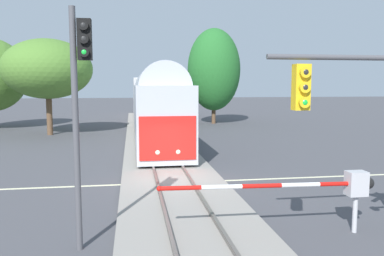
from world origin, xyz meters
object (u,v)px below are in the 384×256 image
(commuter_train, at_px, (149,100))
(oak_behind_train, at_px, (48,69))
(traffic_signal_median, at_px, (80,91))
(elm_centre_background, at_px, (214,70))
(crossing_gate_near, at_px, (332,186))

(commuter_train, bearing_deg, oak_behind_train, -156.23)
(traffic_signal_median, bearing_deg, elm_centre_background, 72.22)
(commuter_train, height_order, traffic_signal_median, traffic_signal_median)
(crossing_gate_near, height_order, traffic_signal_median, traffic_signal_median)
(traffic_signal_median, xyz_separation_m, elm_centre_background, (10.10, 31.49, 1.74))
(traffic_signal_median, bearing_deg, oak_behind_train, 103.17)
(elm_centre_background, bearing_deg, traffic_signal_median, -107.78)
(commuter_train, xyz_separation_m, elm_centre_background, (7.14, 3.45, 3.07))
(commuter_train, height_order, crossing_gate_near, commuter_train)
(commuter_train, bearing_deg, traffic_signal_median, -96.03)
(crossing_gate_near, distance_m, elm_centre_background, 31.95)
(commuter_train, relative_size, elm_centre_background, 4.11)
(commuter_train, height_order, oak_behind_train, oak_behind_train)
(crossing_gate_near, height_order, elm_centre_background, elm_centre_background)
(commuter_train, xyz_separation_m, crossing_gate_near, (3.90, -28.03, -1.38))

